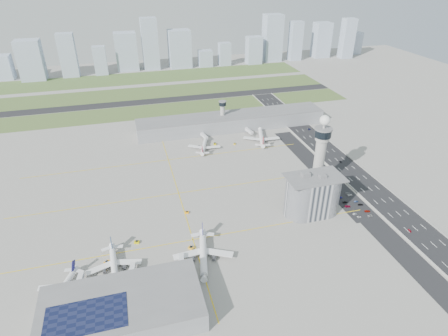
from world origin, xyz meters
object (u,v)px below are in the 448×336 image
object	(u,v)px
admin_building	(312,195)
car_lot_9	(356,201)
car_lot_4	(340,197)
car_lot_5	(336,195)
secondary_tower	(222,112)
jet_bridge_near_1	(131,282)
airplane_near_b	(113,263)
tug_0	(107,262)
tug_3	(187,212)
jet_bridge_far_0	(202,135)
airplane_near_a	(61,287)
car_lot_3	(345,202)
jet_bridge_near_2	(182,272)
car_lot_2	(348,206)
airplane_far_a	(204,144)
tug_4	(215,144)
tug_2	(191,248)
car_hw_0	(410,231)
car_lot_10	(350,195)
airplane_near_c	(203,251)
tug_5	(235,144)
control_tower	(321,150)
jet_bridge_far_1	(246,130)
car_lot_0	(359,217)
car_lot_11	(348,193)
jet_bridge_near_0	(76,293)
car_lot_7	(367,211)
tug_1	(137,242)
airplane_far_b	(261,135)
car_hw_1	(340,162)
car_lot_8	(361,204)
car_hw_4	(278,112)

from	to	relation	value
admin_building	car_lot_9	bearing A→B (deg)	2.98
car_lot_4	car_lot_5	distance (m)	4.79
secondary_tower	jet_bridge_near_1	world-z (taller)	secondary_tower
airplane_near_b	tug_0	xyz separation A→B (m)	(-4.45, 6.81, -4.56)
airplane_near_b	tug_3	distance (m)	71.08
jet_bridge_far_0	airplane_near_a	bearing A→B (deg)	-43.27
car_lot_3	jet_bridge_near_2	bearing A→B (deg)	109.21
jet_bridge_near_1	car_lot_2	distance (m)	170.05
jet_bridge_near_1	car_lot_2	size ratio (longest dim) A/B	3.22
jet_bridge_near_1	car_lot_9	world-z (taller)	jet_bridge_near_1
airplane_far_a	tug_3	xyz separation A→B (m)	(-36.97, -103.64, -4.60)
secondary_tower	airplane_far_a	size ratio (longest dim) A/B	0.82
car_lot_5	car_lot_9	distance (m)	16.77
tug_3	tug_4	xyz separation A→B (m)	(49.48, 109.31, 0.21)
tug_4	car_lot_9	xyz separation A→B (m)	(81.86, -130.48, -0.48)
jet_bridge_far_0	tug_2	bearing A→B (deg)	-24.75
tug_4	jet_bridge_near_1	bearing A→B (deg)	-105.37
secondary_tower	admin_building	bearing A→B (deg)	-82.71
car_lot_9	car_hw_0	xyz separation A→B (m)	(16.10, -41.78, 0.01)
car_lot_10	airplane_near_b	bearing A→B (deg)	102.06
airplane_near_c	tug_3	size ratio (longest dim) A/B	16.34
tug_5	car_lot_2	size ratio (longest dim) A/B	0.64
control_tower	tug_0	size ratio (longest dim) A/B	17.68
tug_0	car_lot_4	distance (m)	182.30
tug_2	car_lot_2	size ratio (longest dim) A/B	0.83
control_tower	airplane_near_b	world-z (taller)	control_tower
airplane_far_a	tug_2	bearing A→B (deg)	-177.67
tug_5	jet_bridge_far_1	bearing A→B (deg)	79.73
jet_bridge_far_1	car_lot_0	size ratio (longest dim) A/B	4.30
control_tower	tug_0	xyz separation A→B (m)	(-168.55, -46.19, -33.98)
tug_2	car_lot_11	world-z (taller)	tug_2
jet_bridge_near_0	car_hw_0	size ratio (longest dim) A/B	4.28
jet_bridge_near_1	car_lot_11	size ratio (longest dim) A/B	3.53
secondary_tower	car_lot_7	size ratio (longest dim) A/B	7.27
tug_1	car_lot_10	distance (m)	170.98
jet_bridge_far_1	car_lot_2	bearing A→B (deg)	1.23
airplane_far_b	tug_3	bearing A→B (deg)	153.48
jet_bridge_near_0	car_hw_1	distance (m)	250.95
airplane_near_c	car_hw_1	size ratio (longest dim) A/B	13.79
car_lot_4	airplane_near_a	bearing A→B (deg)	102.40
car_lot_2	car_lot_9	world-z (taller)	car_lot_2
admin_building	tug_3	bearing A→B (deg)	165.54
airplane_far_a	tug_0	distance (m)	171.92
airplane_near_a	car_lot_8	world-z (taller)	airplane_near_a
car_lot_11	car_hw_4	size ratio (longest dim) A/B	1.08
jet_bridge_far_1	car_lot_5	world-z (taller)	jet_bridge_far_1
car_lot_0	tug_2	bearing A→B (deg)	97.02
tug_1	car_lot_9	size ratio (longest dim) A/B	0.98
car_lot_10	car_hw_0	xyz separation A→B (m)	(15.71, -51.31, -0.02)
tug_4	car_lot_2	bearing A→B (deg)	-48.52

